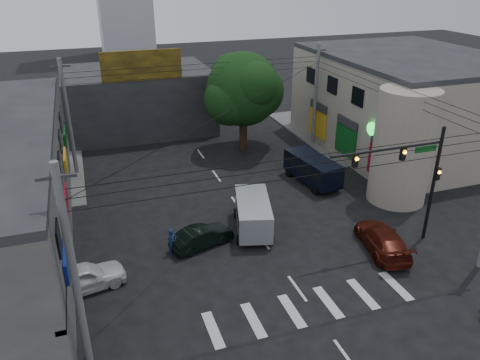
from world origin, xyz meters
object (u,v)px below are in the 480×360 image
dark_sedan (202,237)px  traffic_officer (172,242)px  silver_minivan (253,215)px  navy_van (312,170)px  maroon_sedan (382,239)px  traffic_gantry (412,170)px  white_compact (83,278)px  utility_pole_near_left (73,271)px  utility_pole_far_left (69,119)px  street_tree (243,90)px  utility_pole_far_right (315,96)px

dark_sedan → traffic_officer: size_ratio=2.47×
silver_minivan → navy_van: (6.75, 5.12, 0.00)m
dark_sedan → maroon_sedan: maroon_sedan is taller
traffic_gantry → traffic_officer: traffic_gantry is taller
traffic_gantry → maroon_sedan: bearing=-169.1°
navy_van → traffic_officer: navy_van is taller
traffic_gantry → traffic_officer: (-13.32, 3.27, -4.00)m
dark_sedan → silver_minivan: bearing=-94.9°
navy_van → maroon_sedan: bearing=169.6°
maroon_sedan → dark_sedan: bearing=-9.7°
traffic_gantry → navy_van: (-1.21, 9.44, -3.80)m
white_compact → traffic_officer: traffic_officer is taller
utility_pole_near_left → silver_minivan: size_ratio=1.78×
utility_pole_far_left → dark_sedan: size_ratio=2.25×
utility_pole_near_left → maroon_sedan: 17.49m
utility_pole_far_left → silver_minivan: bearing=-50.7°
traffic_officer → street_tree: bearing=32.4°
dark_sedan → maroon_sedan: bearing=-128.4°
dark_sedan → silver_minivan: (3.53, 0.76, 0.40)m
dark_sedan → silver_minivan: silver_minivan is taller
dark_sedan → traffic_gantry: bearing=-124.3°
utility_pole_near_left → utility_pole_far_left: 20.50m
utility_pole_far_left → maroon_sedan: 24.39m
utility_pole_far_right → maroon_sedan: utility_pole_far_right is taller
maroon_sedan → silver_minivan: bearing=-24.4°
white_compact → silver_minivan: 10.74m
traffic_gantry → utility_pole_far_left: utility_pole_far_left is taller
traffic_gantry → silver_minivan: size_ratio=1.39×
street_tree → white_compact: size_ratio=1.90×
silver_minivan → traffic_gantry: bearing=-103.1°
utility_pole_far_right → maroon_sedan: 18.24m
street_tree → traffic_gantry: (3.82, -18.00, -0.64)m
utility_pole_far_left → navy_van: 19.05m
dark_sedan → utility_pole_far_right: bearing=-63.6°
dark_sedan → traffic_officer: traffic_officer is taller
utility_pole_far_right → silver_minivan: bearing=-130.0°
utility_pole_near_left → dark_sedan: size_ratio=2.25×
utility_pole_far_left → traffic_officer: size_ratio=5.57×
white_compact → maroon_sedan: white_compact is taller
silver_minivan → dark_sedan: bearing=117.6°
white_compact → traffic_officer: 5.30m
traffic_gantry → navy_van: size_ratio=1.33×
traffic_gantry → street_tree: bearing=102.0°
maroon_sedan → traffic_officer: (-11.74, 3.57, 0.11)m
dark_sedan → white_compact: white_compact is taller
street_tree → utility_pole_near_left: utility_pole_near_left is taller
white_compact → silver_minivan: bearing=-86.6°
dark_sedan → navy_van: navy_van is taller
utility_pole_near_left → street_tree: bearing=56.0°
utility_pole_far_right → white_compact: 26.37m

